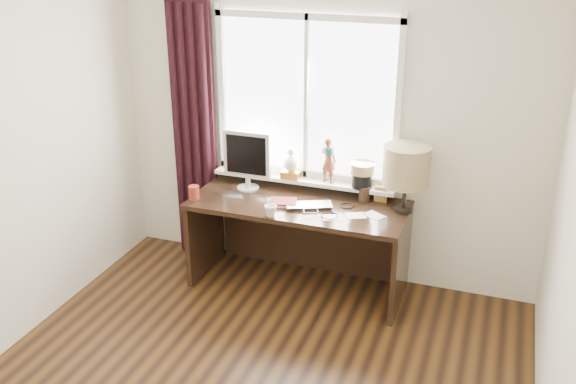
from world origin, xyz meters
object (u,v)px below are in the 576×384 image
at_px(laptop, 310,206).
at_px(monitor, 247,157).
at_px(table_lamp, 407,166).
at_px(mug, 271,210).
at_px(desk, 302,226).
at_px(red_cup, 194,193).

relative_size(laptop, monitor, 0.72).
distance_m(laptop, table_lamp, 0.79).
relative_size(mug, monitor, 0.19).
relative_size(laptop, desk, 0.21).
xyz_separation_m(laptop, red_cup, (-0.91, -0.16, 0.04)).
height_order(mug, desk, mug).
height_order(red_cup, desk, red_cup).
bearing_deg(desk, monitor, 175.56).
bearing_deg(monitor, laptop, -17.27).
relative_size(laptop, table_lamp, 0.68).
bearing_deg(table_lamp, desk, -178.42).
bearing_deg(desk, laptop, -53.58).
height_order(red_cup, table_lamp, table_lamp).
relative_size(mug, red_cup, 0.84).
distance_m(mug, monitor, 0.61).
bearing_deg(desk, mug, -106.31).
height_order(laptop, mug, mug).
xyz_separation_m(mug, monitor, (-0.37, 0.43, 0.23)).
xyz_separation_m(mug, desk, (0.12, 0.40, -0.29)).
xyz_separation_m(red_cup, monitor, (0.32, 0.34, 0.22)).
distance_m(laptop, monitor, 0.67).
xyz_separation_m(red_cup, desk, (0.80, 0.30, -0.30)).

